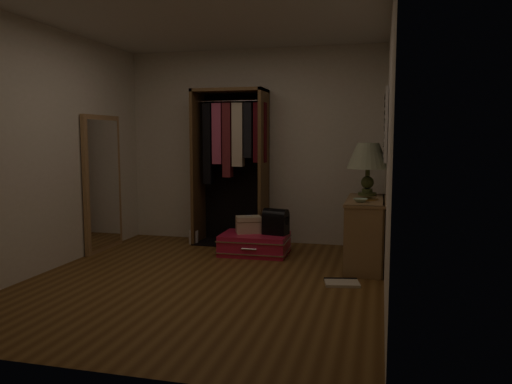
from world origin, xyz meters
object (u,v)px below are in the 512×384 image
open_wardrobe (232,153)px  black_bag (276,221)px  console_bookshelf (365,230)px  table_lamp (368,157)px  pink_suitcase (255,244)px  floor_mirror (103,183)px  white_jug (194,237)px  train_case (249,224)px

open_wardrobe → black_bag: (0.70, -0.50, -0.81)m
console_bookshelf → open_wardrobe: open_wardrobe is taller
open_wardrobe → black_bag: open_wardrobe is taller
console_bookshelf → black_bag: console_bookshelf is taller
console_bookshelf → table_lamp: (0.01, 0.32, 0.81)m
black_bag → pink_suitcase: bearing=-161.3°
floor_mirror → pink_suitcase: floor_mirror is taller
black_bag → white_jug: (-1.20, 0.33, -0.32)m
train_case → white_jug: 0.95m
console_bookshelf → open_wardrobe: size_ratio=0.55×
open_wardrobe → table_lamp: size_ratio=3.35×
train_case → white_jug: size_ratio=1.64×
console_bookshelf → train_case: size_ratio=3.08×
train_case → table_lamp: (1.42, 0.08, 0.84)m
train_case → pink_suitcase: bearing=-49.3°
table_lamp → train_case: bearing=-176.8°
pink_suitcase → black_bag: 0.39m
open_wardrobe → pink_suitcase: 1.30m
open_wardrobe → table_lamp: open_wardrobe is taller
table_lamp → open_wardrobe: bearing=166.8°
pink_suitcase → train_case: bearing=152.4°
floor_mirror → black_bag: floor_mirror is taller
console_bookshelf → black_bag: size_ratio=3.48×
console_bookshelf → table_lamp: table_lamp is taller
floor_mirror → black_bag: (2.17, 0.27, -0.43)m
open_wardrobe → floor_mirror: 1.70m
open_wardrobe → pink_suitcase: bearing=-50.6°
console_bookshelf → train_case: bearing=170.4°
pink_suitcase → white_jug: pink_suitcase is taller
open_wardrobe → table_lamp: (1.77, -0.41, -0.02)m
pink_suitcase → black_bag: (0.26, 0.03, 0.29)m
floor_mirror → white_jug: floor_mirror is taller
open_wardrobe → floor_mirror: (-1.47, -0.77, -0.37)m
pink_suitcase → black_bag: bearing=6.7°
white_jug → table_lamp: bearing=-6.1°
table_lamp → black_bag: bearing=-175.3°
open_wardrobe → train_case: size_ratio=5.64×
pink_suitcase → table_lamp: bearing=4.2°
open_wardrobe → train_case: open_wardrobe is taller
table_lamp → white_jug: size_ratio=2.76×
floor_mirror → console_bookshelf: bearing=0.7°
floor_mirror → table_lamp: size_ratio=2.78×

